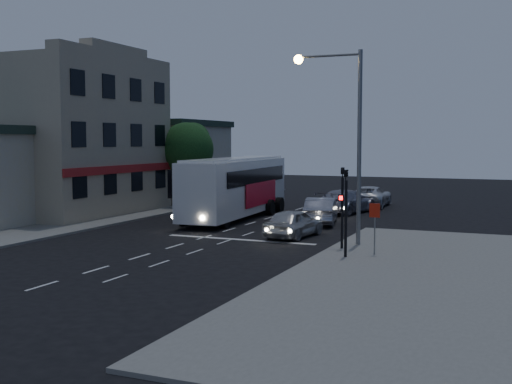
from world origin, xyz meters
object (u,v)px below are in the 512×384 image
at_px(regulatory_sign, 375,220).
at_px(traffic_signal_main, 342,198).
at_px(streetlight, 346,124).
at_px(street_tree, 187,147).
at_px(tour_bus, 236,186).
at_px(car_suv, 294,223).
at_px(car_sedan_c, 370,196).
at_px(car_sedan_b, 346,201).
at_px(car_sedan_a, 321,211).
at_px(traffic_signal_side, 346,202).

bearing_deg(regulatory_sign, traffic_signal_main, 149.16).
height_order(streetlight, street_tree, streetlight).
height_order(tour_bus, streetlight, streetlight).
xyz_separation_m(regulatory_sign, streetlight, (-1.96, 2.44, 4.14)).
distance_m(car_suv, car_sedan_c, 16.84).
bearing_deg(car_sedan_c, street_tree, 21.97).
distance_m(car_sedan_b, car_sedan_c, 5.08).
xyz_separation_m(car_sedan_a, car_sedan_b, (-0.10, 6.18, 0.02)).
xyz_separation_m(car_sedan_a, regulatory_sign, (5.33, -9.63, 0.80)).
relative_size(traffic_signal_side, street_tree, 0.66).
bearing_deg(car_sedan_a, regulatory_sign, 106.55).
distance_m(car_suv, car_sedan_b, 11.79).
relative_size(car_sedan_a, streetlight, 0.53).
distance_m(traffic_signal_main, traffic_signal_side, 2.10).
bearing_deg(streetlight, regulatory_sign, -51.25).
distance_m(tour_bus, car_sedan_c, 12.51).
xyz_separation_m(traffic_signal_side, streetlight, (-0.96, 3.40, 3.31)).
bearing_deg(tour_bus, car_sedan_a, -7.97).
xyz_separation_m(car_sedan_a, traffic_signal_main, (3.63, -8.62, 1.63)).
relative_size(traffic_signal_side, streetlight, 0.46).
distance_m(tour_bus, traffic_signal_side, 14.98).
distance_m(car_sedan_a, streetlight, 9.36).
xyz_separation_m(car_sedan_a, car_sedan_c, (0.41, 11.24, -0.02)).
xyz_separation_m(car_suv, car_sedan_a, (-0.27, 5.60, 0.05)).
bearing_deg(regulatory_sign, car_suv, 141.44).
relative_size(tour_bus, street_tree, 2.06).
bearing_deg(traffic_signal_main, streetlight, 100.20).
bearing_deg(regulatory_sign, tour_bus, 137.80).
distance_m(car_sedan_a, street_tree, 13.91).
distance_m(car_sedan_a, traffic_signal_side, 11.56).
xyz_separation_m(car_sedan_a, street_tree, (-12.17, 5.63, 3.71)).
bearing_deg(car_sedan_b, regulatory_sign, 120.98).
xyz_separation_m(traffic_signal_side, street_tree, (-16.51, 16.22, 2.08)).
xyz_separation_m(tour_bus, street_tree, (-6.39, 5.18, 2.40)).
height_order(tour_bus, traffic_signal_side, traffic_signal_side).
xyz_separation_m(car_sedan_c, regulatory_sign, (4.93, -20.88, 0.83)).
bearing_deg(tour_bus, car_suv, -48.53).
bearing_deg(street_tree, car_sedan_a, -24.81).
relative_size(regulatory_sign, street_tree, 0.35).
xyz_separation_m(tour_bus, car_sedan_c, (6.19, 10.80, -1.32)).
bearing_deg(traffic_signal_side, car_sedan_a, 112.25).
distance_m(car_sedan_b, traffic_signal_main, 15.35).
relative_size(car_suv, traffic_signal_side, 1.07).
xyz_separation_m(tour_bus, traffic_signal_side, (10.12, -11.04, 0.33)).
relative_size(streetlight, street_tree, 1.45).
xyz_separation_m(car_sedan_b, traffic_signal_main, (3.73, -14.80, 1.61)).
bearing_deg(traffic_signal_main, street_tree, 137.97).
height_order(regulatory_sign, street_tree, street_tree).
bearing_deg(tour_bus, regulatory_sign, -45.77).
xyz_separation_m(tour_bus, traffic_signal_main, (9.42, -9.06, 0.33)).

